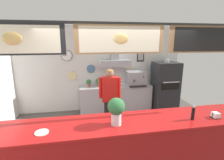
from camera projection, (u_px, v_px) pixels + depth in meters
back_wall_assembly at (102, 68)px, 5.37m from camera, size 5.44×3.01×2.76m
service_counter at (123, 152)px, 2.75m from camera, size 4.50×0.74×1.09m
back_prep_counter at (116, 99)px, 5.47m from camera, size 2.30×0.53×0.91m
pizza_oven at (165, 87)px, 5.45m from camera, size 0.76×0.70×1.75m
shop_worker at (110, 100)px, 4.09m from camera, size 0.53×0.27×1.67m
espresso_machine at (136, 78)px, 5.40m from camera, size 0.59×0.52×0.45m
potted_oregano at (89, 83)px, 5.21m from camera, size 0.16×0.16×0.23m
potted_basil at (99, 82)px, 5.20m from camera, size 0.24×0.24×0.28m
napkin_holder at (215, 115)px, 2.75m from camera, size 0.13×0.12×0.10m
basil_vase at (116, 110)px, 2.48m from camera, size 0.26×0.26×0.42m
pepper_grinder at (193, 113)px, 2.67m from camera, size 0.05×0.05×0.24m
condiment_plate at (42, 132)px, 2.30m from camera, size 0.19×0.19×0.01m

